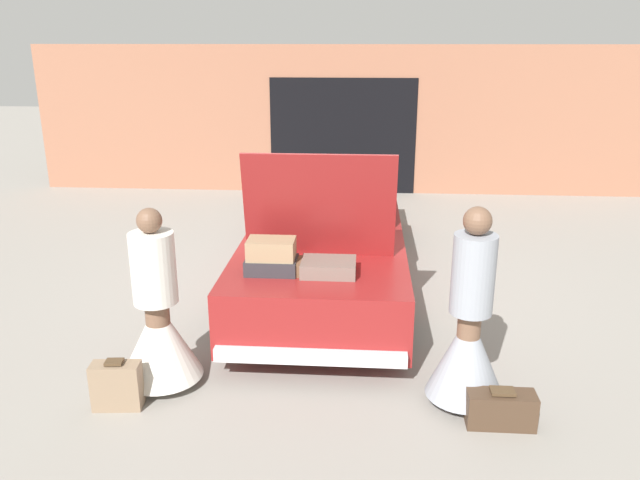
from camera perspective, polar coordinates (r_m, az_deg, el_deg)
name	(u,v)px	position (r m, az deg, el deg)	size (l,w,h in m)	color
ground_plane	(328,277)	(7.97, 0.74, -3.39)	(40.00, 40.00, 0.00)	gray
garage_wall_back	(343,121)	(12.21, 2.12, 10.84)	(12.00, 0.14, 2.80)	#9E664C
car	(328,234)	(7.78, 0.74, 0.57)	(1.80, 5.24, 1.87)	maroon
person_left	(158,325)	(5.57, -14.56, -7.51)	(0.71, 0.71, 1.59)	brown
person_right	(468,337)	(5.23, 13.40, -8.63)	(0.65, 0.65, 1.69)	brown
suitcase_beside_left_person	(117,385)	(5.48, -18.08, -12.53)	(0.41, 0.21, 0.43)	#8C7259
suitcase_beside_right_person	(501,409)	(5.23, 16.20, -14.62)	(0.53, 0.21, 0.32)	#473323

